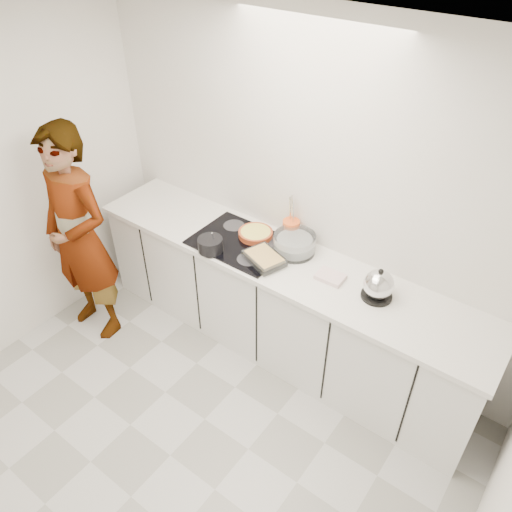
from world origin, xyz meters
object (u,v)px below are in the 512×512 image
Objects in this scene: mixing_bowl at (294,244)px; hob at (241,242)px; baking_dish at (264,258)px; utensil_crock at (291,230)px; saucepan at (210,245)px; cook at (79,238)px; tart_dish at (256,233)px; kettle at (378,286)px.

hob is at bearing -158.52° from mixing_bowl.
utensil_crock reaches higher than baking_dish.
cook is (-0.93, -0.48, -0.06)m from saucepan.
baking_dish is at bearing -111.69° from mixing_bowl.
baking_dish is 0.19× the size of cook.
utensil_crock is 0.09× the size of cook.
saucepan is 0.11× the size of cook.
cook reaches higher than hob.
tart_dish is 1.61× the size of saucepan.
baking_dish is at bearing 22.47° from cook.
cook reaches higher than baking_dish.
hob is 2.11× the size of baking_dish.
hob is 3.44× the size of saucepan.
saucepan is at bearing -162.15° from baking_dish.
saucepan is 1.05m from cook.
cook is (-1.43, -0.86, -0.06)m from mixing_bowl.
baking_dish is (0.29, -0.09, 0.04)m from hob.
kettle is at bearing -7.68° from mixing_bowl.
mixing_bowl is at bearing -47.38° from utensil_crock.
kettle is 0.13× the size of cook.
cook is (-1.09, -0.83, -0.03)m from tart_dish.
kettle reaches higher than utensil_crock.
hob is 4.38× the size of utensil_crock.
utensil_crock is at bearing 132.62° from mixing_bowl.
saucepan is 0.42m from baking_dish.
cook is at bearing -160.46° from kettle.
baking_dish is (0.40, 0.13, -0.02)m from saucepan.
saucepan is at bearing 25.24° from cook.
tart_dish is 0.38m from saucepan.
cook is at bearing -143.25° from utensil_crock.
mixing_bowl reaches higher than baking_dish.
mixing_bowl is (0.34, 0.03, 0.03)m from tart_dish.
tart_dish is 1.06m from kettle.
mixing_bowl is 1.67m from cook.
kettle reaches higher than saucepan.
mixing_bowl is 0.73m from kettle.
mixing_bowl is at bearing 4.25° from tart_dish.
hob is at bearing 31.91° from cook.
baking_dish is 2.07× the size of utensil_crock.
baking_dish is at bearing -18.12° from hob.
hob is at bearing -177.16° from kettle.
hob is 0.31m from baking_dish.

